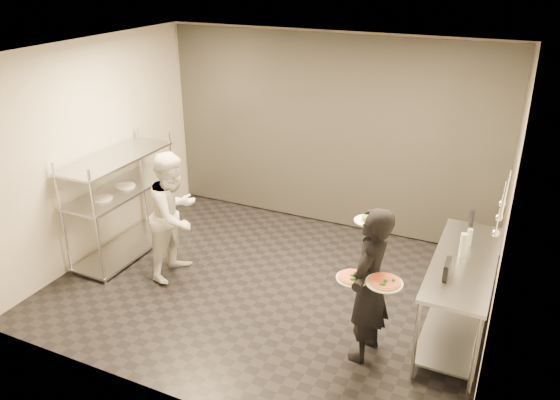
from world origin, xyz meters
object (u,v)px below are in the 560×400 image
at_px(prep_counter, 461,285).
at_px(salad_plate, 368,219).
at_px(pizza_plate_far, 384,282).
at_px(bottle_green, 463,245).
at_px(bottle_clear, 469,237).
at_px(pos_monitor, 447,269).
at_px(bottle_dark, 472,218).
at_px(chef, 174,215).
at_px(pizza_plate_near, 352,277).
at_px(waiter, 369,286).
at_px(pass_rack, 121,200).

bearing_deg(prep_counter, salad_plate, -155.31).
relative_size(pizza_plate_far, bottle_green, 1.30).
height_order(bottle_green, bottle_clear, bottle_green).
distance_m(pos_monitor, bottle_dark, 1.20).
relative_size(chef, pos_monitor, 7.01).
relative_size(pizza_plate_near, pos_monitor, 1.31).
bearing_deg(waiter, salad_plate, -148.16).
bearing_deg(pass_rack, chef, -9.56).
bearing_deg(pass_rack, pos_monitor, -5.40).
distance_m(pass_rack, chef, 0.96).
distance_m(waiter, pizza_plate_far, 0.37).
height_order(salad_plate, pos_monitor, salad_plate).
bearing_deg(bottle_green, bottle_dark, 90.43).
height_order(pizza_plate_far, bottle_dark, bottle_dark).
distance_m(bottle_clear, bottle_dark, 0.46).
relative_size(pos_monitor, bottle_dark, 1.19).
relative_size(pass_rack, prep_counter, 0.89).
distance_m(chef, bottle_dark, 3.48).
xyz_separation_m(bottle_clear, bottle_dark, (-0.03, 0.46, 0.00)).
bearing_deg(pass_rack, prep_counter, 0.03).
relative_size(salad_plate, bottle_clear, 1.47).
relative_size(waiter, bottle_dark, 8.42).
bearing_deg(chef, bottle_green, -85.73).
bearing_deg(bottle_green, prep_counter, -51.86).
bearing_deg(waiter, pizza_plate_near, -17.36).
distance_m(prep_counter, bottle_dark, 0.89).
distance_m(bottle_green, bottle_clear, 0.29).
bearing_deg(waiter, prep_counter, 138.61).
bearing_deg(prep_counter, pizza_plate_near, -134.06).
bearing_deg(pizza_plate_near, pass_rack, 165.21).
distance_m(pizza_plate_near, bottle_green, 1.28).
bearing_deg(bottle_dark, bottle_green, -89.57).
height_order(prep_counter, bottle_dark, bottle_dark).
bearing_deg(pizza_plate_far, chef, 164.98).
distance_m(pizza_plate_near, bottle_clear, 1.52).
distance_m(salad_plate, bottle_green, 1.03).
xyz_separation_m(pizza_plate_near, pos_monitor, (0.76, 0.51, -0.00)).
height_order(pass_rack, bottle_clear, pass_rack).
bearing_deg(waiter, chef, -94.19).
bearing_deg(pass_rack, salad_plate, -6.88).
xyz_separation_m(pass_rack, prep_counter, (4.33, 0.00, -0.14)).
bearing_deg(bottle_clear, pass_rack, -175.48).
bearing_deg(bottle_green, salad_plate, -151.57).
xyz_separation_m(prep_counter, chef, (-3.38, -0.16, 0.18)).
relative_size(chef, bottle_dark, 8.35).
bearing_deg(salad_plate, bottle_clear, 40.19).
bearing_deg(bottle_clear, bottle_dark, 94.31).
relative_size(waiter, pizza_plate_near, 5.40).
xyz_separation_m(waiter, pizza_plate_near, (-0.10, -0.22, 0.19)).
distance_m(prep_counter, salad_plate, 1.25).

